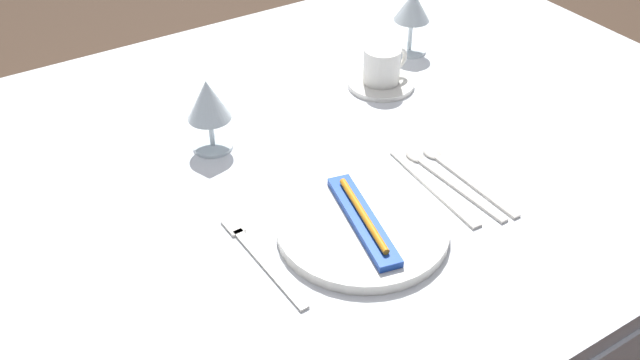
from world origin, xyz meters
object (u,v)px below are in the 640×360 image
dinner_knife (435,189)px  dinner_plate (363,228)px  coffee_cup_left (383,65)px  wine_glass_centre (208,103)px  spoon_dessert (457,172)px  wine_glass_right (412,10)px  toothbrush_package (363,219)px  spoon_soup (442,175)px  fork_outer (259,257)px

dinner_knife → dinner_plate: bearing=-172.3°
dinner_knife → coffee_cup_left: (0.12, 0.32, 0.04)m
dinner_knife → wine_glass_centre: (-0.25, 0.30, 0.09)m
dinner_knife → spoon_dessert: (0.06, 0.01, 0.00)m
wine_glass_right → dinner_knife: bearing=-122.8°
toothbrush_package → spoon_soup: (0.19, 0.04, -0.02)m
spoon_soup → wine_glass_right: bearing=59.3°
toothbrush_package → dinner_knife: size_ratio=0.94×
fork_outer → wine_glass_centre: 0.31m
dinner_plate → spoon_soup: dinner_plate is taller
dinner_plate → wine_glass_centre: bearing=106.6°
spoon_dessert → wine_glass_centre: 0.43m
fork_outer → spoon_soup: 0.35m
dinner_plate → dinner_knife: size_ratio=1.15×
dinner_knife → spoon_dessert: spoon_dessert is taller
dinner_plate → spoon_soup: 0.19m
dinner_knife → spoon_soup: bearing=33.2°
spoon_soup → coffee_cup_left: bearing=72.8°
toothbrush_package → dinner_knife: (0.16, 0.02, -0.02)m
dinner_plate → wine_glass_right: (0.42, 0.42, 0.09)m
dinner_plate → spoon_soup: bearing=12.6°
spoon_dessert → wine_glass_right: bearing=62.9°
dinner_plate → wine_glass_centre: 0.34m
dinner_plate → dinner_knife: bearing=7.7°
dinner_plate → toothbrush_package: size_ratio=1.22×
coffee_cup_left → dinner_knife: bearing=-111.4°
dinner_plate → spoon_soup: (0.19, 0.04, -0.01)m
coffee_cup_left → wine_glass_centre: size_ratio=0.73×
spoon_soup → wine_glass_right: size_ratio=1.70×
dinner_plate → coffee_cup_left: bearing=50.2°
toothbrush_package → spoon_dessert: bearing=9.4°
dinner_plate → wine_glass_centre: wine_glass_centre is taller
spoon_soup → spoon_dessert: bearing=-12.8°
wine_glass_right → spoon_soup: bearing=-120.7°
dinner_plate → coffee_cup_left: 0.44m
dinner_plate → spoon_dessert: dinner_plate is taller
toothbrush_package → fork_outer: 0.16m
dinner_plate → spoon_dessert: size_ratio=1.17×
toothbrush_package → wine_glass_right: wine_glass_right is taller
dinner_plate → fork_outer: bearing=168.2°
fork_outer → wine_glass_right: bearing=34.2°
dinner_knife → spoon_dessert: bearing=13.7°
fork_outer → wine_glass_right: size_ratio=1.63×
wine_glass_centre → dinner_knife: bearing=-49.8°
dinner_plate → toothbrush_package: bearing=110.6°
fork_outer → wine_glass_right: 0.70m
dinner_knife → spoon_soup: spoon_soup is taller
coffee_cup_left → wine_glass_centre: 0.38m
dinner_plate → fork_outer: dinner_plate is taller
spoon_soup → wine_glass_centre: 0.41m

